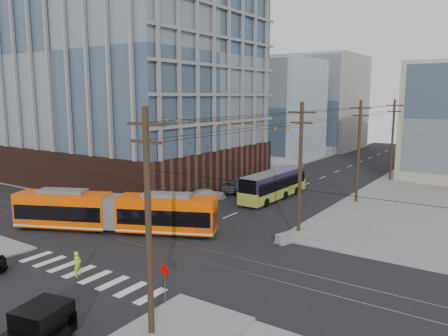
# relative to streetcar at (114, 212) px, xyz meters

# --- Properties ---
(ground) EXTENTS (160.00, 160.00, 0.00)m
(ground) POSITION_rel_streetcar_xyz_m (5.47, -4.36, -1.68)
(ground) COLOR slate
(office_building) EXTENTS (30.00, 25.00, 28.60)m
(office_building) POSITION_rel_streetcar_xyz_m (-16.53, 18.64, 12.62)
(office_building) COLOR #381E16
(office_building) RESTS_ON ground
(bg_bldg_nw_near) EXTENTS (18.00, 16.00, 18.00)m
(bg_bldg_nw_near) POSITION_rel_streetcar_xyz_m (-11.53, 47.64, 7.32)
(bg_bldg_nw_near) COLOR #8C99A5
(bg_bldg_nw_near) RESTS_ON ground
(bg_bldg_nw_far) EXTENTS (16.00, 18.00, 20.00)m
(bg_bldg_nw_far) POSITION_rel_streetcar_xyz_m (-8.53, 67.64, 8.32)
(bg_bldg_nw_far) COLOR gray
(bg_bldg_nw_far) RESTS_ON ground
(utility_pole_near) EXTENTS (0.30, 0.30, 11.00)m
(utility_pole_near) POSITION_rel_streetcar_xyz_m (13.97, -10.36, 3.82)
(utility_pole_near) COLOR black
(utility_pole_near) RESTS_ON ground
(utility_pole_far) EXTENTS (0.30, 0.30, 11.00)m
(utility_pole_far) POSITION_rel_streetcar_xyz_m (13.97, 51.64, 3.82)
(utility_pole_far) COLOR black
(utility_pole_far) RESTS_ON ground
(streetcar) EXTENTS (16.90, 9.53, 3.37)m
(streetcar) POSITION_rel_streetcar_xyz_m (0.00, 0.00, 0.00)
(streetcar) COLOR #F04A00
(streetcar) RESTS_ON ground
(city_bus) EXTENTS (2.69, 11.39, 3.21)m
(city_bus) POSITION_rel_streetcar_xyz_m (5.71, 18.27, -0.08)
(city_bus) COLOR #1F1835
(city_bus) RESTS_ON ground
(parked_car_silver) EXTENTS (1.58, 4.38, 1.44)m
(parked_car_silver) POSITION_rel_streetcar_xyz_m (0.54, 9.32, -0.97)
(parked_car_silver) COLOR #ADB3B7
(parked_car_silver) RESTS_ON ground
(parked_car_white) EXTENTS (2.90, 5.10, 1.39)m
(parked_car_white) POSITION_rel_streetcar_xyz_m (0.17, 13.10, -0.99)
(parked_car_white) COLOR beige
(parked_car_white) RESTS_ON ground
(parked_car_grey) EXTENTS (4.22, 5.58, 1.41)m
(parked_car_grey) POSITION_rel_streetcar_xyz_m (-0.09, 18.76, -0.98)
(parked_car_grey) COLOR #454A4F
(parked_car_grey) RESTS_ON ground
(pedestrian) EXTENTS (0.56, 0.69, 1.64)m
(pedestrian) POSITION_rel_streetcar_xyz_m (5.19, -7.85, -0.87)
(pedestrian) COLOR #BDED1F
(pedestrian) RESTS_ON ground
(stop_sign) EXTENTS (0.79, 0.79, 2.26)m
(stop_sign) POSITION_rel_streetcar_xyz_m (12.58, -7.79, -0.55)
(stop_sign) COLOR #C20500
(stop_sign) RESTS_ON ground
(jersey_barrier) EXTENTS (2.07, 4.00, 0.78)m
(jersey_barrier) POSITION_rel_streetcar_xyz_m (13.77, 6.50, -1.29)
(jersey_barrier) COLOR slate
(jersey_barrier) RESTS_ON ground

